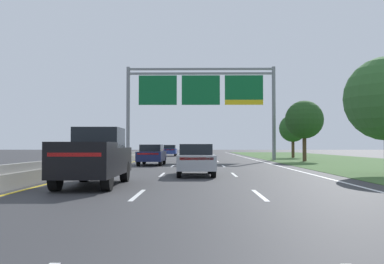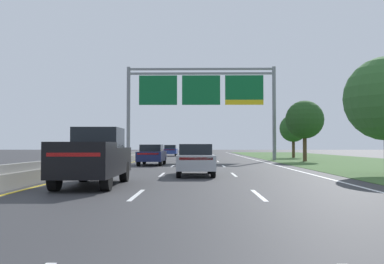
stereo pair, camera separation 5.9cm
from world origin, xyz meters
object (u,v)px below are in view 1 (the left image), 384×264
(pickup_truck_black, at_px, (95,157))
(car_gold_centre_lane_sedan, at_px, (196,153))
(car_blue_left_lane_sedan, at_px, (170,150))
(roadside_tree_far, at_px, (293,128))
(car_silver_centre_lane_sedan, at_px, (195,159))
(roadside_tree_mid, at_px, (304,120))
(car_navy_left_lane_sedan, at_px, (152,154))
(overhead_sign_gantry, at_px, (201,94))

(pickup_truck_black, distance_m, car_gold_centre_lane_sedan, 24.81)
(car_blue_left_lane_sedan, xyz_separation_m, roadside_tree_far, (15.43, -8.49, 2.74))
(car_silver_centre_lane_sedan, xyz_separation_m, roadside_tree_mid, (10.08, 18.57, 3.08))
(car_blue_left_lane_sedan, height_order, roadside_tree_mid, roadside_tree_mid)
(car_navy_left_lane_sedan, relative_size, car_gold_centre_lane_sedan, 1.00)
(car_gold_centre_lane_sedan, bearing_deg, roadside_tree_mid, -91.65)
(car_blue_left_lane_sedan, distance_m, roadside_tree_far, 17.83)
(roadside_tree_mid, bearing_deg, roadside_tree_far, 82.46)
(pickup_truck_black, bearing_deg, car_blue_left_lane_sedan, -0.62)
(car_navy_left_lane_sedan, bearing_deg, car_blue_left_lane_sedan, 1.84)
(overhead_sign_gantry, bearing_deg, pickup_truck_black, -98.84)
(car_silver_centre_lane_sedan, height_order, roadside_tree_mid, roadside_tree_mid)
(pickup_truck_black, bearing_deg, car_gold_centre_lane_sedan, -9.19)
(overhead_sign_gantry, xyz_separation_m, roadside_tree_mid, (9.65, -2.88, -2.79))
(car_blue_left_lane_sedan, bearing_deg, roadside_tree_far, -118.77)
(overhead_sign_gantry, xyz_separation_m, car_silver_centre_lane_sedan, (-0.43, -21.45, -5.87))
(car_navy_left_lane_sedan, relative_size, roadside_tree_mid, 0.78)
(overhead_sign_gantry, height_order, pickup_truck_black, overhead_sign_gantry)
(car_silver_centre_lane_sedan, distance_m, car_gold_centre_lane_sedan, 19.10)
(car_blue_left_lane_sedan, bearing_deg, car_navy_left_lane_sedan, -179.08)
(car_gold_centre_lane_sedan, xyz_separation_m, roadside_tree_far, (11.71, 11.20, 2.74))
(roadside_tree_mid, relative_size, roadside_tree_far, 1.09)
(car_gold_centre_lane_sedan, bearing_deg, roadside_tree_far, -44.96)
(car_navy_left_lane_sedan, height_order, roadside_tree_far, roadside_tree_far)
(car_silver_centre_lane_sedan, bearing_deg, pickup_truck_black, 143.88)
(car_silver_centre_lane_sedan, distance_m, roadside_tree_far, 32.57)
(pickup_truck_black, height_order, car_blue_left_lane_sedan, pickup_truck_black)
(pickup_truck_black, distance_m, car_blue_left_lane_sedan, 44.23)
(car_blue_left_lane_sedan, xyz_separation_m, car_gold_centre_lane_sedan, (3.72, -19.70, 0.00))
(overhead_sign_gantry, height_order, roadside_tree_far, overhead_sign_gantry)
(roadside_tree_far, bearing_deg, roadside_tree_mid, -97.54)
(car_blue_left_lane_sedan, height_order, car_navy_left_lane_sedan, same)
(pickup_truck_black, relative_size, roadside_tree_mid, 0.95)
(overhead_sign_gantry, bearing_deg, car_navy_left_lane_sedan, -110.25)
(car_blue_left_lane_sedan, relative_size, car_navy_left_lane_sedan, 0.99)
(car_gold_centre_lane_sedan, bearing_deg, car_navy_left_lane_sedan, 158.86)
(pickup_truck_black, distance_m, car_silver_centre_lane_sedan, 6.61)
(car_silver_centre_lane_sedan, bearing_deg, car_blue_left_lane_sedan, 4.01)
(overhead_sign_gantry, distance_m, pickup_truck_black, 27.78)
(roadside_tree_far, bearing_deg, car_gold_centre_lane_sedan, -136.28)
(car_silver_centre_lane_sedan, relative_size, car_gold_centre_lane_sedan, 1.00)
(overhead_sign_gantry, distance_m, car_silver_centre_lane_sedan, 22.24)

